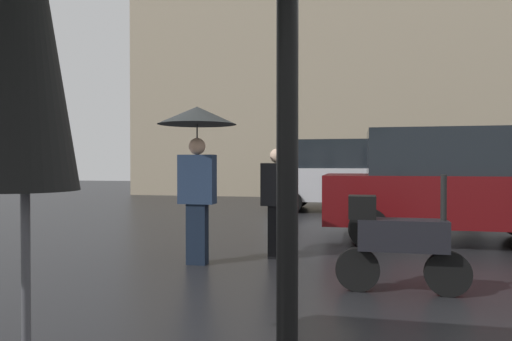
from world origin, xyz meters
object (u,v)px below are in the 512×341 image
parked_scooter (397,240)px  parked_car_distant (340,176)px  pedestrian_with_umbrella (197,139)px  folded_patio_umbrella_near (24,36)px  pedestrian_with_bag (278,196)px  parked_car_right (446,185)px

parked_scooter → parked_car_distant: size_ratio=0.33×
pedestrian_with_umbrella → parked_scooter: (2.49, -0.90, -1.11)m
pedestrian_with_umbrella → parked_car_distant: (1.63, 7.46, -0.67)m
folded_patio_umbrella_near → parked_scooter: 4.01m
pedestrian_with_umbrella → parked_scooter: bearing=-55.3°
folded_patio_umbrella_near → pedestrian_with_bag: folded_patio_umbrella_near is taller
parked_scooter → pedestrian_with_umbrella: bearing=157.2°
parked_car_distant → pedestrian_with_umbrella: bearing=76.6°
parked_car_distant → pedestrian_with_bag: bearing=83.7°
parked_scooter → parked_car_distant: parked_car_distant is taller
pedestrian_with_bag → parked_scooter: 2.14m
parked_car_right → pedestrian_with_bag: bearing=-152.1°
parked_scooter → parked_car_distant: (-0.86, 8.36, 0.44)m
pedestrian_with_bag → parked_car_right: bearing=-157.9°
pedestrian_with_umbrella → parked_car_right: bearing=-0.1°
folded_patio_umbrella_near → pedestrian_with_umbrella: size_ratio=1.24×
parked_scooter → parked_car_distant: bearing=92.8°
parked_car_distant → parked_car_right: bearing=110.4°
pedestrian_with_umbrella → parked_scooter: size_ratio=1.55×
folded_patio_umbrella_near → parked_car_right: size_ratio=0.62×
folded_patio_umbrella_near → parked_scooter: bearing=63.2°
folded_patio_umbrella_near → pedestrian_with_umbrella: 4.35m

